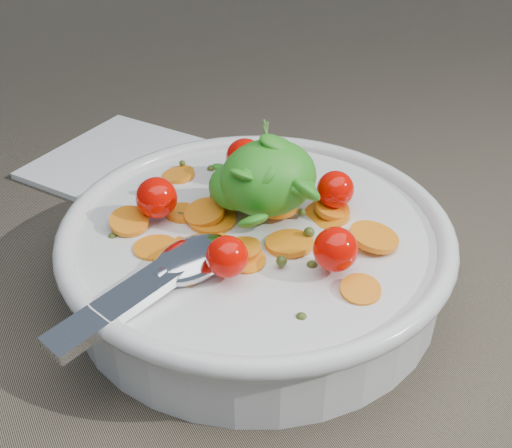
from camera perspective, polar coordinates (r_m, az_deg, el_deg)
name	(u,v)px	position (r m, az deg, el deg)	size (l,w,h in m)	color
ground	(257,306)	(0.49, 0.10, -7.29)	(6.00, 6.00, 0.00)	#6A5F4B
bowl	(256,250)	(0.49, -0.04, -2.29)	(0.32, 0.29, 0.12)	silver
napkin	(119,160)	(0.69, -12.06, 5.58)	(0.16, 0.14, 0.01)	white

